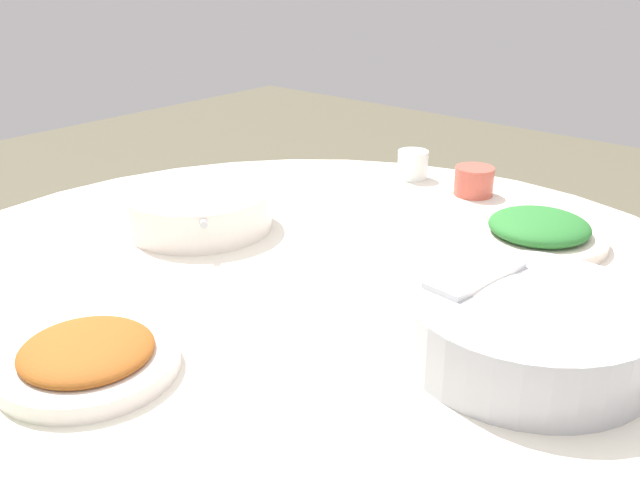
{
  "coord_description": "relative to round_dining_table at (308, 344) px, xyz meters",
  "views": [
    {
      "loc": [
        -0.73,
        -0.65,
        1.23
      ],
      "look_at": [
        0.02,
        -0.01,
        0.82
      ],
      "focal_mm": 40.51,
      "sensor_mm": 36.0,
      "label": 1
    }
  ],
  "objects": [
    {
      "name": "tea_cup_side",
      "position": [
        0.56,
        0.18,
        0.13
      ],
      "size": [
        0.07,
        0.07,
        0.06
      ],
      "primitive_type": "cylinder",
      "color": "white",
      "rests_on": "round_dining_table"
    },
    {
      "name": "round_dining_table",
      "position": [
        0.0,
        0.0,
        0.0
      ],
      "size": [
        1.38,
        1.38,
        0.75
      ],
      "color": "#99999E",
      "rests_on": "ground"
    },
    {
      "name": "rice_bowl",
      "position": [
        0.03,
        -0.34,
        0.14
      ],
      "size": [
        0.3,
        0.3,
        0.09
      ],
      "color": "#B2B5BA",
      "rests_on": "round_dining_table"
    },
    {
      "name": "tea_cup_near",
      "position": [
        0.54,
        0.03,
        0.13
      ],
      "size": [
        0.08,
        0.08,
        0.06
      ],
      "primitive_type": "cylinder",
      "color": "#C45141",
      "rests_on": "round_dining_table"
    },
    {
      "name": "dish_stirfry",
      "position": [
        -0.34,
        0.05,
        0.12
      ],
      "size": [
        0.22,
        0.22,
        0.05
      ],
      "color": "silver",
      "rests_on": "round_dining_table"
    },
    {
      "name": "soup_bowl",
      "position": [
        0.06,
        0.31,
        0.13
      ],
      "size": [
        0.26,
        0.26,
        0.07
      ],
      "color": "white",
      "rests_on": "round_dining_table"
    },
    {
      "name": "dish_greens",
      "position": [
        0.39,
        -0.19,
        0.12
      ],
      "size": [
        0.23,
        0.23,
        0.05
      ],
      "color": "silver",
      "rests_on": "round_dining_table"
    }
  ]
}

